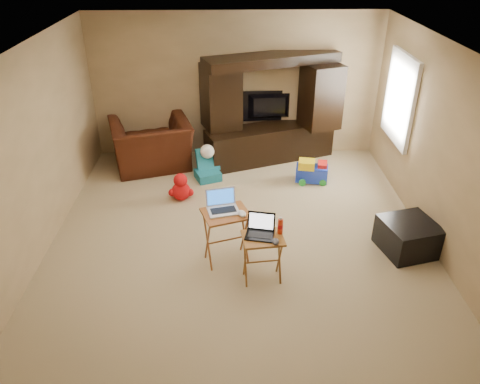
{
  "coord_description": "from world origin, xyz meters",
  "views": [
    {
      "loc": [
        -0.12,
        -5.23,
        3.64
      ],
      "look_at": [
        0.0,
        -0.2,
        0.8
      ],
      "focal_mm": 35.0,
      "sensor_mm": 36.0,
      "label": 1
    }
  ],
  "objects_px": {
    "entertainment_center": "(271,109)",
    "recliner": "(151,145)",
    "mouse_right": "(276,242)",
    "water_bottle": "(280,226)",
    "child_rocker": "(207,165)",
    "laptop_left": "(223,203)",
    "tray_table_right": "(262,259)",
    "television": "(269,107)",
    "push_toy": "(312,171)",
    "plush_toy": "(181,187)",
    "tray_table_left": "(226,237)",
    "ottoman": "(408,237)",
    "laptop_right": "(260,227)",
    "mouse_left": "(242,214)"
  },
  "relations": [
    {
      "from": "tray_table_right",
      "to": "mouse_right",
      "type": "height_order",
      "value": "mouse_right"
    },
    {
      "from": "child_rocker",
      "to": "mouse_right",
      "type": "height_order",
      "value": "mouse_right"
    },
    {
      "from": "tray_table_left",
      "to": "mouse_left",
      "type": "height_order",
      "value": "mouse_left"
    },
    {
      "from": "push_toy",
      "to": "tray_table_right",
      "type": "xyz_separation_m",
      "value": [
        -0.97,
        -2.44,
        0.11
      ]
    },
    {
      "from": "television",
      "to": "mouse_right",
      "type": "bearing_deg",
      "value": 81.95
    },
    {
      "from": "ottoman",
      "to": "television",
      "type": "bearing_deg",
      "value": 117.32
    },
    {
      "from": "tray_table_right",
      "to": "mouse_left",
      "type": "height_order",
      "value": "mouse_left"
    },
    {
      "from": "entertainment_center",
      "to": "push_toy",
      "type": "bearing_deg",
      "value": -75.02
    },
    {
      "from": "television",
      "to": "plush_toy",
      "type": "height_order",
      "value": "television"
    },
    {
      "from": "television",
      "to": "tray_table_left",
      "type": "xyz_separation_m",
      "value": [
        -0.77,
        -3.17,
        -0.54
      ]
    },
    {
      "from": "recliner",
      "to": "ottoman",
      "type": "relative_size",
      "value": 2.01
    },
    {
      "from": "child_rocker",
      "to": "push_toy",
      "type": "distance_m",
      "value": 1.71
    },
    {
      "from": "laptop_left",
      "to": "water_bottle",
      "type": "bearing_deg",
      "value": -39.99
    },
    {
      "from": "plush_toy",
      "to": "tray_table_left",
      "type": "relative_size",
      "value": 0.63
    },
    {
      "from": "recliner",
      "to": "laptop_left",
      "type": "relative_size",
      "value": 3.53
    },
    {
      "from": "tray_table_right",
      "to": "water_bottle",
      "type": "distance_m",
      "value": 0.45
    },
    {
      "from": "television",
      "to": "water_bottle",
      "type": "distance_m",
      "value": 3.48
    },
    {
      "from": "laptop_right",
      "to": "mouse_left",
      "type": "height_order",
      "value": "laptop_right"
    },
    {
      "from": "television",
      "to": "mouse_right",
      "type": "xyz_separation_m",
      "value": [
        -0.22,
        -3.67,
        -0.27
      ]
    },
    {
      "from": "ottoman",
      "to": "tray_table_right",
      "type": "distance_m",
      "value": 1.98
    },
    {
      "from": "entertainment_center",
      "to": "water_bottle",
      "type": "xyz_separation_m",
      "value": [
        -0.15,
        -3.25,
        -0.24
      ]
    },
    {
      "from": "television",
      "to": "mouse_left",
      "type": "relative_size",
      "value": 6.68
    },
    {
      "from": "recliner",
      "to": "ottoman",
      "type": "bearing_deg",
      "value": 128.35
    },
    {
      "from": "television",
      "to": "ottoman",
      "type": "height_order",
      "value": "television"
    },
    {
      "from": "entertainment_center",
      "to": "recliner",
      "type": "height_order",
      "value": "entertainment_center"
    },
    {
      "from": "tray_table_left",
      "to": "laptop_left",
      "type": "distance_m",
      "value": 0.47
    },
    {
      "from": "water_bottle",
      "to": "tray_table_left",
      "type": "bearing_deg",
      "value": 154.16
    },
    {
      "from": "tray_table_left",
      "to": "laptop_right",
      "type": "xyz_separation_m",
      "value": [
        0.38,
        -0.36,
        0.37
      ]
    },
    {
      "from": "mouse_left",
      "to": "mouse_right",
      "type": "xyz_separation_m",
      "value": [
        0.36,
        -0.43,
        -0.1
      ]
    },
    {
      "from": "entertainment_center",
      "to": "push_toy",
      "type": "xyz_separation_m",
      "value": [
        0.62,
        -0.89,
        -0.74
      ]
    },
    {
      "from": "ottoman",
      "to": "laptop_left",
      "type": "bearing_deg",
      "value": -176.93
    },
    {
      "from": "entertainment_center",
      "to": "child_rocker",
      "type": "height_order",
      "value": "entertainment_center"
    },
    {
      "from": "entertainment_center",
      "to": "mouse_right",
      "type": "relative_size",
      "value": 18.61
    },
    {
      "from": "entertainment_center",
      "to": "tray_table_right",
      "type": "height_order",
      "value": "entertainment_center"
    },
    {
      "from": "entertainment_center",
      "to": "laptop_left",
      "type": "bearing_deg",
      "value": -125.32
    },
    {
      "from": "push_toy",
      "to": "mouse_left",
      "type": "relative_size",
      "value": 3.65
    },
    {
      "from": "mouse_left",
      "to": "tray_table_left",
      "type": "bearing_deg",
      "value": 159.78
    },
    {
      "from": "water_bottle",
      "to": "television",
      "type": "bearing_deg",
      "value": 87.57
    },
    {
      "from": "recliner",
      "to": "tray_table_right",
      "type": "bearing_deg",
      "value": 102.37
    },
    {
      "from": "child_rocker",
      "to": "tray_table_right",
      "type": "distance_m",
      "value": 2.67
    },
    {
      "from": "mouse_right",
      "to": "laptop_right",
      "type": "bearing_deg",
      "value": 140.53
    },
    {
      "from": "mouse_left",
      "to": "mouse_right",
      "type": "height_order",
      "value": "mouse_left"
    },
    {
      "from": "tray_table_left",
      "to": "mouse_left",
      "type": "distance_m",
      "value": 0.43
    },
    {
      "from": "plush_toy",
      "to": "laptop_right",
      "type": "relative_size",
      "value": 1.4
    },
    {
      "from": "mouse_right",
      "to": "recliner",
      "type": "bearing_deg",
      "value": 119.97
    },
    {
      "from": "television",
      "to": "laptop_left",
      "type": "relative_size",
      "value": 2.59
    },
    {
      "from": "ottoman",
      "to": "laptop_right",
      "type": "bearing_deg",
      "value": -165.15
    },
    {
      "from": "water_bottle",
      "to": "mouse_right",
      "type": "bearing_deg",
      "value": -109.29
    },
    {
      "from": "tray_table_right",
      "to": "mouse_left",
      "type": "xyz_separation_m",
      "value": [
        -0.23,
        0.31,
        0.43
      ]
    },
    {
      "from": "tray_table_left",
      "to": "push_toy",
      "type": "bearing_deg",
      "value": 37.03
    }
  ]
}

